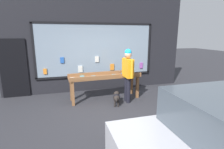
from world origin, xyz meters
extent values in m
plane|color=#2D2D33|center=(0.00, 0.00, 0.00)|extent=(40.00, 40.00, 0.00)
cube|color=black|center=(0.00, 2.40, 1.84)|extent=(7.18, 0.20, 3.68)
cube|color=gray|center=(-0.08, 2.27, 1.63)|extent=(4.54, 0.03, 2.02)
cube|color=black|center=(-0.08, 2.27, 2.64)|extent=(4.62, 0.06, 0.08)
cube|color=black|center=(-0.08, 2.27, 0.62)|extent=(4.62, 0.06, 0.08)
cube|color=black|center=(-2.35, 2.27, 1.63)|extent=(0.08, 0.06, 2.02)
cube|color=black|center=(2.19, 2.27, 1.63)|extent=(0.08, 0.06, 2.02)
cube|color=orange|center=(-2.03, 2.23, 0.90)|extent=(0.12, 0.03, 0.21)
cube|color=#2659B2|center=(-1.39, 2.23, 1.29)|extent=(0.14, 0.03, 0.22)
cube|color=silver|center=(-0.73, 2.23, 0.92)|extent=(0.17, 0.03, 0.26)
cube|color=silver|center=(-0.07, 2.23, 1.28)|extent=(0.15, 0.03, 0.23)
cube|color=orange|center=(0.56, 2.23, 0.94)|extent=(0.16, 0.03, 0.26)
cube|color=#2659B2|center=(1.21, 2.23, 1.31)|extent=(0.15, 0.03, 0.22)
cube|color=#994CA5|center=(1.85, 2.23, 0.94)|extent=(0.13, 0.03, 0.24)
cube|color=black|center=(-3.05, 2.27, 1.05)|extent=(0.90, 0.04, 2.10)
cube|color=brown|center=(-1.12, 0.89, 0.39)|extent=(0.09, 0.09, 0.79)
cube|color=brown|center=(1.14, 1.00, 0.39)|extent=(0.09, 0.09, 0.79)
cube|color=brown|center=(-1.14, 1.37, 0.39)|extent=(0.09, 0.09, 0.79)
cube|color=brown|center=(1.12, 1.48, 0.39)|extent=(0.09, 0.09, 0.79)
cube|color=brown|center=(0.00, 1.18, 0.81)|extent=(2.50, 0.76, 0.04)
cube|color=brown|center=(0.01, 0.89, 0.87)|extent=(2.47, 0.18, 0.12)
cube|color=brown|center=(-0.01, 1.47, 0.87)|extent=(2.47, 0.18, 0.12)
cube|color=silver|center=(-1.09, 1.13, 0.84)|extent=(0.16, 0.24, 0.02)
cube|color=#5999A5|center=(-0.76, 1.34, 0.84)|extent=(0.14, 0.19, 0.02)
cube|color=#5999A5|center=(-0.40, 1.18, 0.84)|extent=(0.15, 0.19, 0.03)
cube|color=orange|center=(0.00, 1.00, 0.84)|extent=(0.15, 0.21, 0.02)
cube|color=#5999A5|center=(0.35, 1.23, 0.84)|extent=(0.19, 0.24, 0.02)
cube|color=#2659B2|center=(0.71, 1.32, 0.84)|extent=(0.18, 0.25, 0.02)
cube|color=yellow|center=(1.05, 1.13, 0.85)|extent=(0.16, 0.23, 0.03)
cylinder|color=black|center=(0.67, 0.64, 0.43)|extent=(0.14, 0.14, 0.86)
cylinder|color=black|center=(0.66, 0.81, 0.43)|extent=(0.14, 0.14, 0.86)
cube|color=orange|center=(0.66, 0.73, 1.16)|extent=(0.25, 0.50, 0.61)
cylinder|color=orange|center=(0.68, 0.42, 1.18)|extent=(0.09, 0.09, 0.58)
cylinder|color=orange|center=(0.64, 1.03, 1.18)|extent=(0.09, 0.09, 0.58)
sphere|color=tan|center=(0.66, 0.73, 1.61)|extent=(0.23, 0.23, 0.23)
sphere|color=#19A5E0|center=(0.66, 0.73, 1.68)|extent=(0.22, 0.22, 0.22)
ellipsoid|color=black|center=(0.22, 0.51, 0.26)|extent=(0.32, 0.45, 0.21)
ellipsoid|color=black|center=(0.22, 0.51, 0.27)|extent=(0.29, 0.30, 0.22)
sphere|color=black|center=(0.29, 0.75, 0.30)|extent=(0.19, 0.19, 0.19)
cylinder|color=black|center=(0.15, 0.29, 0.29)|extent=(0.06, 0.10, 0.12)
cylinder|color=black|center=(0.30, 0.62, 0.08)|extent=(0.04, 0.04, 0.16)
cylinder|color=black|center=(0.20, 0.65, 0.08)|extent=(0.04, 0.04, 0.16)
cylinder|color=black|center=(0.23, 0.38, 0.08)|extent=(0.04, 0.04, 0.16)
cylinder|color=black|center=(0.13, 0.41, 0.08)|extent=(0.04, 0.04, 0.16)
cylinder|color=black|center=(-0.08, -1.99, 0.30)|extent=(0.60, 0.18, 0.60)
camera|label=1|loc=(-1.35, -4.52, 2.24)|focal=28.00mm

